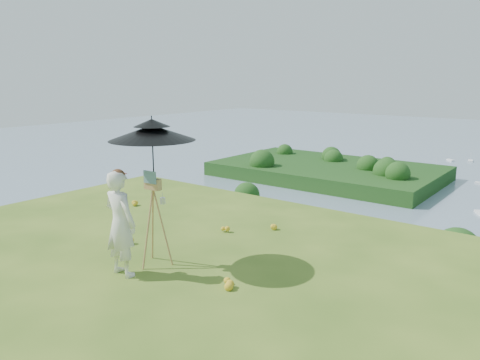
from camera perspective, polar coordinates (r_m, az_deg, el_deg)
The scene contains 7 objects.
ground at distance 5.97m, azimuth -17.70°, elevation -19.06°, with size 14.00×14.00×0.00m, color #40621C.
peninsula at distance 179.49m, azimuth 10.60°, elevation 1.89°, with size 90.00×60.00×12.00m, color black, non-canonical shape.
wildflowers at distance 6.06m, azimuth -15.72°, elevation -17.75°, with size 10.00×10.50×0.12m, color gold, non-canonical shape.
painter at distance 7.52m, azimuth -14.38°, elevation -5.15°, with size 0.61×0.40×1.69m, color white.
field_easel at distance 7.82m, azimuth -10.42°, elevation -4.60°, with size 0.61×0.61×1.60m, color #A87146, non-canonical shape.
sun_umbrella at distance 7.60m, azimuth -10.58°, elevation 3.37°, with size 1.38×1.38×1.16m, color black, non-canonical shape.
painter_cap at distance 7.32m, azimuth -14.71°, elevation 0.80°, with size 0.22×0.26×0.10m, color pink, non-canonical shape.
Camera 1 is at (4.30, -2.79, 3.06)m, focal length 35.00 mm.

